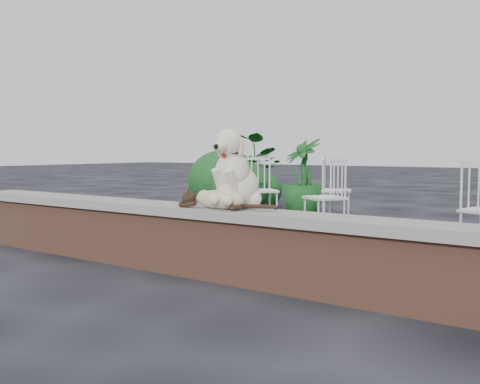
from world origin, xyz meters
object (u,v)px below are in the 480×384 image
Objects in this scene: chair_e at (337,189)px; potted_plant_b at (303,177)px; potted_plant_a at (257,170)px; dog at (238,168)px; cat at (219,198)px; chair_b at (324,196)px; chair_a at (262,190)px.

potted_plant_b is (-0.74, 0.32, 0.15)m from chair_e.
potted_plant_a reaches higher than chair_e.
dog is at bearing 170.69° from chair_e.
cat is at bearing 169.09° from chair_e.
chair_b is (-0.44, 2.53, -0.43)m from dog.
chair_e is at bearing -23.65° from potted_plant_b.
chair_a and chair_e have the same top height.
chair_a is at bearing -98.35° from potted_plant_b.
dog is at bearing -58.72° from potted_plant_a.
potted_plant_b is at bearing 33.52° from chair_a.
chair_e is 1.00× the size of chair_b.
chair_e is 0.69× the size of potted_plant_a.
chair_e is (-0.81, 3.72, -0.43)m from dog.
potted_plant_b reaches higher than cat.
chair_a is (-1.70, 3.04, -0.43)m from dog.
chair_b is at bearing 97.22° from dog.
potted_plant_b reaches higher than chair_b.
chair_a is at bearing 114.21° from cat.
chair_e is 0.82m from potted_plant_b.
chair_a reaches higher than cat.
potted_plant_a is (-1.22, 1.76, 0.21)m from chair_a.
chair_b is at bearing 175.76° from chair_e.
potted_plant_b is at bearing 108.33° from dog.
dog is 0.48× the size of potted_plant_a.
chair_b reaches higher than cat.
dog is 0.69× the size of chair_a.
potted_plant_b is (0.15, 1.00, 0.15)m from chair_a.
potted_plant_b reaches higher than dog.
cat is 3.94m from chair_e.
potted_plant_b is (-1.55, 4.04, -0.29)m from dog.
cat is 0.74× the size of potted_plant_a.
potted_plant_a is at bearing 150.85° from potted_plant_b.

